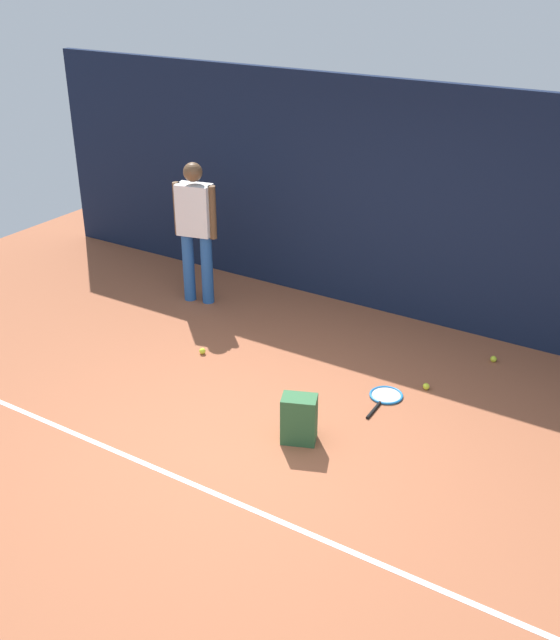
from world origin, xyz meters
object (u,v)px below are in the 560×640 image
object	(u,v)px
tennis_player	(196,225)
tennis_ball_near_player	(494,359)
tennis_ball_by_fence	(202,351)
tennis_racket	(385,397)
tennis_ball_mid_court	(426,386)
backpack	(299,419)

from	to	relation	value
tennis_player	tennis_ball_near_player	world-z (taller)	tennis_player
tennis_ball_by_fence	tennis_racket	bearing A→B (deg)	6.57
tennis_ball_near_player	tennis_ball_by_fence	distance (m)	3.04
tennis_ball_near_player	tennis_ball_mid_court	world-z (taller)	same
tennis_player	tennis_ball_mid_court	size ratio (longest dim) A/B	25.76
tennis_racket	tennis_player	bearing A→B (deg)	71.62
tennis_ball_mid_court	tennis_ball_by_fence	bearing A→B (deg)	-165.71
tennis_ball_mid_court	tennis_ball_near_player	bearing A→B (deg)	66.26
tennis_player	backpack	size ratio (longest dim) A/B	3.86
backpack	tennis_ball_by_fence	size ratio (longest dim) A/B	6.67
backpack	tennis_ball_mid_court	world-z (taller)	backpack
tennis_racket	tennis_ball_mid_court	world-z (taller)	tennis_ball_mid_court
tennis_player	tennis_ball_mid_court	world-z (taller)	tennis_player
tennis_player	backpack	world-z (taller)	tennis_player
tennis_player	tennis_ball_mid_court	xyz separation A→B (m)	(3.12, -0.47, -0.93)
tennis_ball_near_player	tennis_racket	bearing A→B (deg)	-118.29
backpack	tennis_ball_mid_court	bearing A→B (deg)	-136.72
backpack	tennis_ball_mid_court	xyz separation A→B (m)	(0.63, 1.37, -0.18)
backpack	tennis_player	bearing A→B (deg)	-58.38
tennis_ball_by_fence	tennis_ball_near_player	bearing A→B (deg)	28.69
tennis_player	tennis_ball_mid_court	bearing A→B (deg)	158.54
tennis_racket	tennis_ball_near_player	xyz separation A→B (m)	(0.66, 1.23, 0.02)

